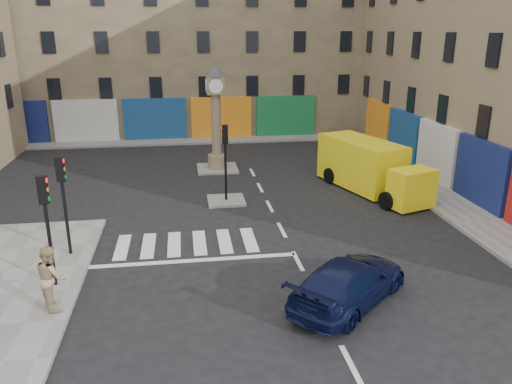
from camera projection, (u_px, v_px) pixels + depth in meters
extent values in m
plane|color=black|center=(304.00, 274.00, 17.34)|extent=(120.00, 120.00, 0.00)
cube|color=gray|center=(413.00, 180.00, 27.92)|extent=(2.60, 30.00, 0.15)
cube|color=gray|center=(183.00, 141.00, 37.63)|extent=(32.00, 2.40, 0.15)
cube|color=gray|center=(226.00, 201.00, 24.56)|extent=(1.80, 1.80, 0.12)
cube|color=gray|center=(217.00, 168.00, 30.20)|extent=(2.40, 2.40, 0.12)
cube|color=#877A5A|center=(178.00, 24.00, 40.46)|extent=(32.00, 10.00, 17.00)
cylinder|color=black|center=(50.00, 245.00, 15.89)|extent=(0.12, 0.12, 2.80)
cube|color=black|center=(43.00, 190.00, 15.31)|extent=(0.28, 0.22, 0.90)
cylinder|color=black|center=(66.00, 218.00, 18.15)|extent=(0.12, 0.12, 2.80)
cube|color=black|center=(60.00, 169.00, 17.57)|extent=(0.28, 0.22, 0.90)
cylinder|color=black|center=(226.00, 172.00, 24.11)|extent=(0.12, 0.12, 2.80)
cube|color=black|center=(225.00, 134.00, 23.53)|extent=(0.28, 0.22, 0.90)
cylinder|color=#877658|center=(217.00, 161.00, 30.06)|extent=(1.10, 1.10, 0.80)
cylinder|color=#877658|center=(216.00, 125.00, 29.37)|extent=(0.56, 0.56, 3.60)
cube|color=#877658|center=(215.00, 85.00, 28.66)|extent=(1.00, 1.00, 1.00)
cylinder|color=white|center=(216.00, 86.00, 28.17)|extent=(0.80, 0.06, 0.80)
cone|color=#333338|center=(215.00, 70.00, 28.39)|extent=(1.20, 1.20, 0.70)
imported|color=black|center=(349.00, 282.00, 15.33)|extent=(4.92, 4.71, 1.41)
cube|color=yellow|center=(361.00, 163.00, 26.49)|extent=(3.59, 5.53, 2.46)
cube|color=yellow|center=(411.00, 188.00, 23.31)|extent=(2.32, 1.84, 1.82)
cube|color=black|center=(413.00, 180.00, 23.13)|extent=(2.02, 1.47, 0.75)
cylinder|color=black|center=(386.00, 201.00, 23.41)|extent=(0.51, 0.90, 0.85)
cylinder|color=black|center=(421.00, 194.00, 24.30)|extent=(0.51, 0.90, 0.85)
cylinder|color=black|center=(330.00, 176.00, 27.42)|extent=(0.51, 0.90, 0.85)
cylinder|color=black|center=(361.00, 171.00, 28.31)|extent=(0.51, 0.90, 0.85)
imported|color=tan|center=(51.00, 277.00, 14.70)|extent=(1.10, 1.20, 1.98)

